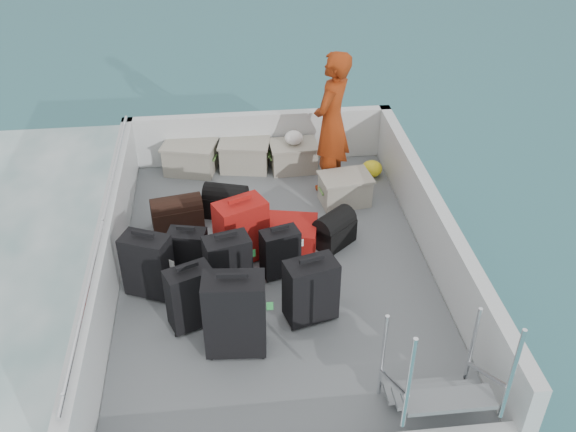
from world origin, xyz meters
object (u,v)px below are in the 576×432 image
object	(u,v)px
suitcase_2	(188,254)
suitcase_7	(280,253)
crate_2	(294,158)
suitcase_0	(191,298)
suitcase_8	(282,234)
suitcase_5	(241,232)
suitcase_6	(311,291)
suitcase_1	(148,266)
suitcase_3	(235,316)
crate_3	(345,190)
passenger	(332,122)
suitcase_4	(228,266)
crate_0	(190,159)
crate_1	(245,156)

from	to	relation	value
suitcase_2	suitcase_7	distance (m)	0.96
crate_2	suitcase_0	bearing A→B (deg)	-114.71
suitcase_8	suitcase_5	bearing A→B (deg)	124.54
suitcase_2	suitcase_6	bearing A→B (deg)	-20.79
suitcase_1	suitcase_6	bearing A→B (deg)	4.16
suitcase_3	crate_2	size ratio (longest dim) A/B	1.40
suitcase_6	crate_3	size ratio (longest dim) A/B	1.15
suitcase_2	suitcase_5	size ratio (longest dim) A/B	0.77
suitcase_8	passenger	xyz separation A→B (m)	(0.75, 1.24, 0.75)
suitcase_5	crate_3	xyz separation A→B (m)	(1.33, 1.00, -0.19)
suitcase_1	suitcase_4	world-z (taller)	suitcase_1
suitcase_8	crate_0	size ratio (longest dim) A/B	1.20
suitcase_4	suitcase_5	distance (m)	0.55
crate_0	passenger	distance (m)	2.01
suitcase_2	suitcase_4	size ratio (longest dim) A/B	0.85
crate_1	suitcase_2	bearing A→B (deg)	-107.68
suitcase_1	suitcase_7	size ratio (longest dim) A/B	1.27
crate_0	passenger	bearing A→B (deg)	-17.38
suitcase_7	passenger	world-z (taller)	passenger
suitcase_6	crate_3	xyz separation A→B (m)	(0.71, 2.01, -0.16)
suitcase_8	crate_1	bearing A→B (deg)	22.01
passenger	suitcase_4	bearing A→B (deg)	-1.09
suitcase_4	suitcase_2	bearing A→B (deg)	128.28
suitcase_2	crate_1	xyz separation A→B (m)	(0.70, 2.21, -0.09)
suitcase_1	suitcase_3	bearing A→B (deg)	-23.48
suitcase_4	suitcase_8	distance (m)	0.97
suitcase_3	crate_3	bearing A→B (deg)	62.91
crate_1	crate_3	world-z (taller)	crate_1
suitcase_1	suitcase_7	world-z (taller)	suitcase_1
suitcase_1	passenger	bearing A→B (deg)	64.27
suitcase_1	suitcase_6	size ratio (longest dim) A/B	1.04
passenger	suitcase_2	bearing A→B (deg)	-13.21
suitcase_8	crate_0	xyz separation A→B (m)	(-1.05, 1.80, 0.04)
suitcase_1	suitcase_6	world-z (taller)	suitcase_1
suitcase_8	suitcase_2	bearing A→B (deg)	123.90
suitcase_8	crate_2	bearing A→B (deg)	0.76
suitcase_6	suitcase_7	xyz separation A→B (m)	(-0.23, 0.70, -0.06)
crate_3	suitcase_0	bearing A→B (deg)	-133.15
suitcase_3	crate_0	world-z (taller)	suitcase_3
suitcase_7	crate_2	world-z (taller)	suitcase_7
suitcase_0	suitcase_2	size ratio (longest dim) A/B	1.18
crate_3	suitcase_5	bearing A→B (deg)	-143.03
suitcase_6	crate_2	xyz separation A→B (m)	(0.18, 2.90, -0.16)
suitcase_4	crate_3	distance (m)	2.14
suitcase_3	suitcase_8	distance (m)	1.67
suitcase_6	suitcase_2	bearing A→B (deg)	131.11
suitcase_1	crate_3	distance (m)	2.73
suitcase_5	suitcase_6	bearing A→B (deg)	-83.45
suitcase_5	suitcase_3	bearing A→B (deg)	-119.94
suitcase_7	crate_2	xyz separation A→B (m)	(0.40, 2.20, -0.10)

